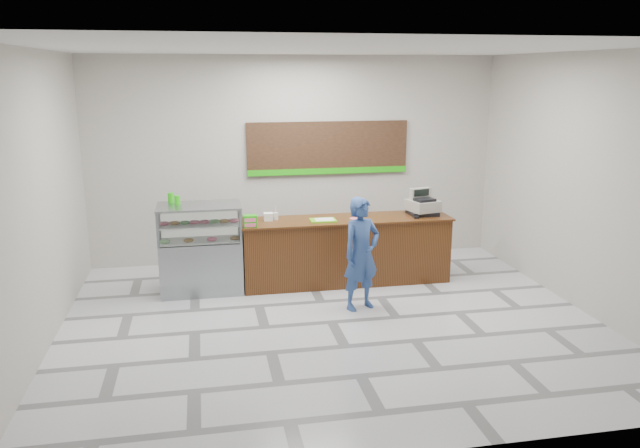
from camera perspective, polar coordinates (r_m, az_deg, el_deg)
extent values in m
plane|color=silver|center=(8.36, 1.09, -8.96)|extent=(7.00, 7.00, 0.00)
plane|color=#B6B1A7|center=(10.76, -2.19, 5.88)|extent=(7.00, 0.00, 7.00)
plane|color=silver|center=(7.71, 1.21, 15.78)|extent=(7.00, 7.00, 0.00)
cube|color=#562D14|center=(9.73, 2.39, -2.51)|extent=(3.20, 0.70, 1.00)
cube|color=#562D14|center=(9.60, 2.42, 0.44)|extent=(3.26, 0.76, 0.03)
cube|color=gray|center=(9.52, -10.77, -3.76)|extent=(1.20, 0.70, 0.80)
cube|color=white|center=(9.35, -10.95, 0.04)|extent=(1.20, 0.70, 0.50)
cube|color=gray|center=(9.29, -11.02, 1.63)|extent=(1.22, 0.72, 0.03)
cube|color=silver|center=(9.40, -10.89, -1.32)|extent=(1.14, 0.64, 0.02)
cube|color=silver|center=(9.34, -10.95, 0.10)|extent=(1.14, 0.64, 0.02)
torus|color=#7DCB74|center=(9.31, -13.97, -1.41)|extent=(0.15, 0.15, 0.05)
torus|color=#A57233|center=(9.30, -11.92, -1.32)|extent=(0.15, 0.15, 0.05)
torus|color=#F36387|center=(9.30, -9.87, -1.23)|extent=(0.15, 0.15, 0.05)
torus|color=#A57233|center=(9.31, -7.82, -1.14)|extent=(0.15, 0.15, 0.05)
torus|color=#F36387|center=(9.40, -14.01, 0.24)|extent=(0.15, 0.15, 0.05)
torus|color=#A57233|center=(9.39, -13.14, 0.28)|extent=(0.15, 0.15, 0.05)
torus|color=#7DCB74|center=(9.39, -12.27, 0.31)|extent=(0.15, 0.15, 0.05)
torus|color=#F36387|center=(9.39, -11.40, 0.35)|extent=(0.15, 0.15, 0.05)
torus|color=#F36387|center=(9.38, -10.53, 0.39)|extent=(0.15, 0.15, 0.05)
torus|color=#7DCB74|center=(9.39, -9.66, 0.43)|extent=(0.15, 0.15, 0.05)
torus|color=#A57233|center=(9.39, -8.79, 0.47)|extent=(0.15, 0.15, 0.05)
torus|color=#F36387|center=(9.39, -7.92, 0.51)|extent=(0.15, 0.15, 0.05)
cube|color=black|center=(10.79, 0.74, 6.98)|extent=(2.80, 0.05, 0.90)
cube|color=#21BB0E|center=(10.82, 0.77, 4.86)|extent=(2.80, 0.02, 0.10)
cube|color=black|center=(9.97, 9.34, 1.04)|extent=(0.42, 0.42, 0.06)
cube|color=gray|center=(9.94, 9.36, 1.70)|extent=(0.52, 0.54, 0.17)
cube|color=black|center=(9.84, 9.55, 2.20)|extent=(0.34, 0.28, 0.04)
cube|color=gray|center=(10.03, 9.15, 2.79)|extent=(0.37, 0.19, 0.17)
cube|color=black|center=(9.97, 9.27, 2.85)|extent=(0.27, 0.08, 0.11)
cube|color=black|center=(9.72, 8.76, 0.66)|extent=(0.09, 0.16, 0.04)
cube|color=#6BCF17|center=(9.43, 0.28, 0.35)|extent=(0.40, 0.29, 0.02)
cube|color=white|center=(9.43, 0.41, 0.43)|extent=(0.29, 0.20, 0.00)
cube|color=white|center=(9.47, -4.75, 0.67)|extent=(0.14, 0.14, 0.12)
cylinder|color=silver|center=(9.51, -4.06, 0.72)|extent=(0.07, 0.07, 0.11)
cube|color=#21BB0E|center=(9.10, -6.43, 0.27)|extent=(0.20, 0.13, 0.18)
cylinder|color=#F36387|center=(9.58, 3.17, 0.51)|extent=(0.15, 0.15, 0.00)
cylinder|color=#21BB0E|center=(9.55, -13.47, 2.37)|extent=(0.09, 0.09, 0.14)
cylinder|color=#21BB0E|center=(9.38, -12.91, 2.15)|extent=(0.08, 0.08, 0.13)
imported|color=#2C4985|center=(8.60, 3.79, -2.73)|extent=(0.68, 0.57, 1.58)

